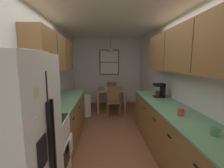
# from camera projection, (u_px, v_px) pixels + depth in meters

# --- Properties ---
(ground_plane) EXTENTS (12.00, 12.00, 0.00)m
(ground_plane) POSITION_uv_depth(u_px,v_px,m) (111.00, 132.00, 3.72)
(ground_plane) COLOR brown
(wall_left) EXTENTS (0.10, 9.00, 2.55)m
(wall_left) POSITION_uv_depth(u_px,v_px,m) (51.00, 79.00, 3.46)
(wall_left) COLOR silver
(wall_left) RESTS_ON ground
(wall_right) EXTENTS (0.10, 9.00, 2.55)m
(wall_right) POSITION_uv_depth(u_px,v_px,m) (168.00, 79.00, 3.62)
(wall_right) COLOR silver
(wall_right) RESTS_ON ground
(wall_back) EXTENTS (4.40, 0.10, 2.55)m
(wall_back) POSITION_uv_depth(u_px,v_px,m) (107.00, 71.00, 6.16)
(wall_back) COLOR silver
(wall_back) RESTS_ON ground
(ceiling_slab) EXTENTS (4.40, 9.00, 0.08)m
(ceiling_slab) POSITION_uv_depth(u_px,v_px,m) (111.00, 19.00, 3.35)
(ceiling_slab) COLOR white
(refrigerator) EXTENTS (0.72, 0.75, 1.74)m
(refrigerator) POSITION_uv_depth(u_px,v_px,m) (8.00, 162.00, 1.25)
(refrigerator) COLOR white
(refrigerator) RESTS_ON ground
(stove_range) EXTENTS (0.66, 0.65, 1.10)m
(stove_range) POSITION_uv_depth(u_px,v_px,m) (41.00, 154.00, 2.02)
(stove_range) COLOR white
(stove_range) RESTS_ON ground
(microwave_over_range) EXTENTS (0.39, 0.60, 0.35)m
(microwave_over_range) POSITION_uv_depth(u_px,v_px,m) (25.00, 65.00, 1.85)
(microwave_over_range) COLOR white
(counter_left) EXTENTS (0.64, 1.99, 0.90)m
(counter_left) POSITION_uv_depth(u_px,v_px,m) (65.00, 119.00, 3.33)
(counter_left) COLOR brown
(counter_left) RESTS_ON ground
(upper_cabinets_left) EXTENTS (0.33, 2.07, 0.71)m
(upper_cabinets_left) POSITION_uv_depth(u_px,v_px,m) (54.00, 54.00, 3.07)
(upper_cabinets_left) COLOR brown
(counter_right) EXTENTS (0.64, 3.09, 0.90)m
(counter_right) POSITION_uv_depth(u_px,v_px,m) (171.00, 132.00, 2.70)
(counter_right) COLOR brown
(counter_right) RESTS_ON ground
(upper_cabinets_right) EXTENTS (0.33, 2.77, 0.74)m
(upper_cabinets_right) POSITION_uv_depth(u_px,v_px,m) (186.00, 49.00, 2.45)
(upper_cabinets_right) COLOR brown
(dining_table) EXTENTS (0.93, 0.84, 0.72)m
(dining_table) POSITION_uv_depth(u_px,v_px,m) (111.00, 92.00, 5.37)
(dining_table) COLOR #A87F51
(dining_table) RESTS_ON ground
(dining_chair_near) EXTENTS (0.43, 0.43, 0.90)m
(dining_chair_near) POSITION_uv_depth(u_px,v_px,m) (113.00, 100.00, 4.77)
(dining_chair_near) COLOR brown
(dining_chair_near) RESTS_ON ground
(dining_chair_far) EXTENTS (0.43, 0.43, 0.90)m
(dining_chair_far) POSITION_uv_depth(u_px,v_px,m) (112.00, 92.00, 6.01)
(dining_chair_far) COLOR brown
(dining_chair_far) RESTS_ON ground
(pendant_light) EXTENTS (0.24, 0.24, 0.55)m
(pendant_light) POSITION_uv_depth(u_px,v_px,m) (111.00, 50.00, 5.16)
(pendant_light) COLOR black
(back_window) EXTENTS (0.76, 0.05, 0.97)m
(back_window) POSITION_uv_depth(u_px,v_px,m) (109.00, 62.00, 6.04)
(back_window) COLOR brown
(trash_bin) EXTENTS (0.30, 0.30, 0.65)m
(trash_bin) POSITION_uv_depth(u_px,v_px,m) (86.00, 106.00, 4.74)
(trash_bin) COLOR silver
(trash_bin) RESTS_ON ground
(storage_canister) EXTENTS (0.11, 0.11, 0.21)m
(storage_canister) POSITION_uv_depth(u_px,v_px,m) (54.00, 102.00, 2.60)
(storage_canister) COLOR red
(storage_canister) RESTS_ON counter_left
(dish_towel) EXTENTS (0.02, 0.16, 0.24)m
(dish_towel) POSITION_uv_depth(u_px,v_px,m) (71.00, 145.00, 2.20)
(dish_towel) COLOR beige
(coffee_maker) EXTENTS (0.22, 0.18, 0.30)m
(coffee_maker) POSITION_uv_depth(u_px,v_px,m) (160.00, 90.00, 3.37)
(coffee_maker) COLOR black
(coffee_maker) RESTS_ON counter_right
(mug_by_coffeemaker) EXTENTS (0.12, 0.09, 0.11)m
(mug_by_coffeemaker) POSITION_uv_depth(u_px,v_px,m) (181.00, 112.00, 2.23)
(mug_by_coffeemaker) COLOR #BF3F33
(mug_by_coffeemaker) RESTS_ON counter_right
(mug_spare) EXTENTS (0.11, 0.07, 0.09)m
(mug_spare) POSITION_uv_depth(u_px,v_px,m) (215.00, 131.00, 1.64)
(mug_spare) COLOR #3F7F4C
(mug_spare) RESTS_ON counter_right
(table_serving_bowl) EXTENTS (0.22, 0.22, 0.06)m
(table_serving_bowl) POSITION_uv_depth(u_px,v_px,m) (108.00, 88.00, 5.33)
(table_serving_bowl) COLOR silver
(table_serving_bowl) RESTS_ON dining_table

